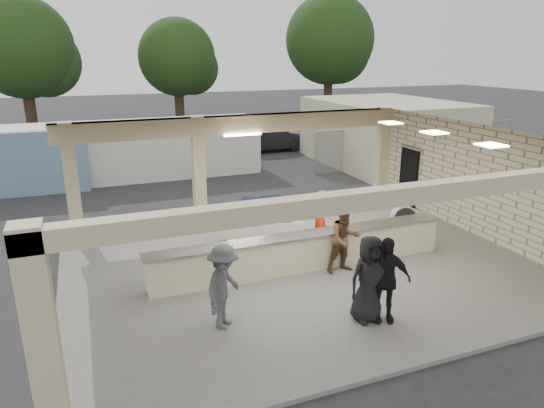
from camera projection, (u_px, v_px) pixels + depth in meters
name	position (u px, v px, depth m)	size (l,w,h in m)	color
ground	(296.00, 265.00, 13.19)	(120.00, 120.00, 0.00)	#252527
pavilion	(294.00, 210.00, 13.45)	(12.01, 10.00, 3.55)	slate
baggage_counter	(304.00, 252.00, 12.57)	(8.20, 0.58, 0.98)	beige
luggage_cart	(258.00, 221.00, 13.99)	(2.80, 2.11, 1.46)	white
drum_fan	(403.00, 218.00, 15.19)	(0.84, 0.48, 0.89)	white
baggage_handler	(320.00, 218.00, 14.13)	(0.60, 0.33, 1.64)	#FF420D
passenger_a	(345.00, 239.00, 12.31)	(0.87, 0.38, 1.80)	brown
passenger_b	(384.00, 280.00, 10.03)	(1.09, 0.40, 1.86)	black
passenger_c	(224.00, 287.00, 9.80)	(1.16, 0.41, 1.80)	#505056
passenger_d	(369.00, 279.00, 10.04)	(0.92, 0.38, 1.88)	black
car_white_a	(356.00, 142.00, 27.71)	(2.14, 4.51, 1.29)	white
car_white_b	(359.00, 137.00, 28.75)	(1.71, 4.58, 1.45)	white
car_dark	(270.00, 138.00, 28.23)	(1.63, 4.62, 1.54)	black
container_white	(128.00, 151.00, 21.90)	(11.89, 2.38, 2.58)	white
fence	(421.00, 144.00, 24.70)	(12.06, 0.06, 2.03)	gray
tree_left	(28.00, 51.00, 30.31)	(6.60, 6.30, 9.00)	#382619
tree_mid	(181.00, 60.00, 35.75)	(6.00, 5.60, 8.00)	#382619
tree_right	(332.00, 43.00, 38.67)	(7.20, 7.00, 10.00)	#382619
adjacent_building	(386.00, 132.00, 24.90)	(6.00, 8.00, 3.20)	beige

